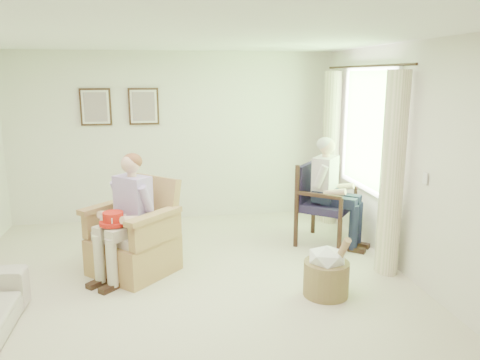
# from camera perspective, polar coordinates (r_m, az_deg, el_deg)

# --- Properties ---
(floor) EXTENTS (5.50, 5.50, 0.00)m
(floor) POSITION_cam_1_polar(r_m,az_deg,el_deg) (5.06, -6.55, -13.68)
(floor) COLOR beige
(floor) RESTS_ON ground
(back_wall) EXTENTS (5.00, 0.04, 2.60)m
(back_wall) POSITION_cam_1_polar(r_m,az_deg,el_deg) (7.35, -7.96, 5.19)
(back_wall) COLOR silver
(back_wall) RESTS_ON ground
(front_wall) EXTENTS (5.00, 0.04, 2.60)m
(front_wall) POSITION_cam_1_polar(r_m,az_deg,el_deg) (2.03, -3.17, -14.96)
(front_wall) COLOR silver
(front_wall) RESTS_ON ground
(right_wall) EXTENTS (0.04, 5.50, 2.60)m
(right_wall) POSITION_cam_1_polar(r_m,az_deg,el_deg) (5.36, 20.84, 1.72)
(right_wall) COLOR silver
(right_wall) RESTS_ON ground
(ceiling) EXTENTS (5.00, 5.50, 0.02)m
(ceiling) POSITION_cam_1_polar(r_m,az_deg,el_deg) (4.56, -7.41, 17.09)
(ceiling) COLOR white
(ceiling) RESTS_ON back_wall
(window) EXTENTS (0.13, 2.50, 1.63)m
(window) POSITION_cam_1_polar(r_m,az_deg,el_deg) (6.35, 15.35, 6.30)
(window) COLOR #2D6B23
(window) RESTS_ON right_wall
(curtain_left) EXTENTS (0.34, 0.34, 2.30)m
(curtain_left) POSITION_cam_1_polar(r_m,az_deg,el_deg) (5.49, 18.04, 0.58)
(curtain_left) COLOR beige
(curtain_left) RESTS_ON ground
(curtain_right) EXTENTS (0.34, 0.34, 2.30)m
(curtain_right) POSITION_cam_1_polar(r_m,az_deg,el_deg) (7.26, 10.97, 3.79)
(curtain_right) COLOR beige
(curtain_right) RESTS_ON ground
(framed_print_left) EXTENTS (0.45, 0.05, 0.55)m
(framed_print_left) POSITION_cam_1_polar(r_m,az_deg,el_deg) (7.33, -17.19, 8.51)
(framed_print_left) COLOR #382114
(framed_print_left) RESTS_ON back_wall
(framed_print_right) EXTENTS (0.45, 0.05, 0.55)m
(framed_print_right) POSITION_cam_1_polar(r_m,az_deg,el_deg) (7.27, -11.66, 8.78)
(framed_print_right) COLOR #382114
(framed_print_right) RESTS_ON back_wall
(wicker_armchair) EXTENTS (0.85, 0.84, 1.08)m
(wicker_armchair) POSITION_cam_1_polar(r_m,az_deg,el_deg) (5.59, -12.88, -7.48)
(wicker_armchair) COLOR tan
(wicker_armchair) RESTS_ON ground
(wood_armchair) EXTENTS (0.70, 0.66, 1.08)m
(wood_armchair) POSITION_cam_1_polar(r_m,az_deg,el_deg) (6.46, 10.21, -2.35)
(wood_armchair) COLOR black
(wood_armchair) RESTS_ON ground
(person_wicker) EXTENTS (0.40, 0.62, 1.37)m
(person_wicker) POSITION_cam_1_polar(r_m,az_deg,el_deg) (5.32, -13.21, -3.32)
(person_wicker) COLOR beige
(person_wicker) RESTS_ON ground
(person_dark) EXTENTS (0.40, 0.63, 1.42)m
(person_dark) POSITION_cam_1_polar(r_m,az_deg,el_deg) (6.23, 10.84, -0.48)
(person_dark) COLOR #181D34
(person_dark) RESTS_ON ground
(red_hat) EXTENTS (0.30, 0.30, 0.14)m
(red_hat) POSITION_cam_1_polar(r_m,az_deg,el_deg) (5.23, -15.20, -4.67)
(red_hat) COLOR red
(red_hat) RESTS_ON person_wicker
(hatbox) EXTENTS (0.54, 0.54, 0.69)m
(hatbox) POSITION_cam_1_polar(r_m,az_deg,el_deg) (4.99, 10.52, -10.81)
(hatbox) COLOR tan
(hatbox) RESTS_ON ground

